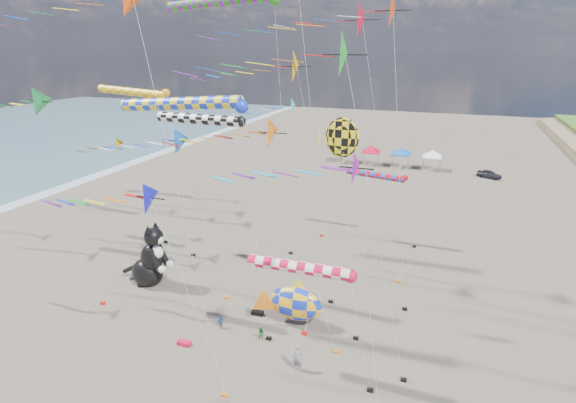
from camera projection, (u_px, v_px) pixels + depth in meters
The scene contains 27 objects.
delta_kite_0 at pixel (117, 149), 44.81m from camera, with size 9.59×1.83×10.75m.
delta_kite_1 at pixel (306, 177), 18.30m from camera, with size 9.18×1.59×15.40m.
delta_kite_2 at pixel (268, 137), 26.60m from camera, with size 10.92×2.05×15.46m.
delta_kite_3 at pixel (372, 13), 28.83m from camera, with size 12.42×2.62×22.81m.
delta_kite_5 at pixel (144, 205), 21.12m from camera, with size 10.12×1.76×13.40m.
delta_kite_6 at pixel (344, 23), 33.59m from camera, with size 17.60×2.85×22.56m.
delta_kite_7 at pixel (295, 68), 34.87m from camera, with size 12.30×2.68×19.18m.
delta_kite_8 at pixel (37, 106), 31.34m from camera, with size 10.46×2.25×16.72m.
delta_kite_10 at pixel (176, 143), 33.21m from camera, with size 10.06×2.21×13.83m.
delta_kite_11 at pixel (292, 109), 44.73m from camera, with size 8.85×1.85×14.59m.
delta_kite_12 at pixel (324, 59), 22.91m from camera, with size 14.89×2.69×20.22m.
windsock_0 at pixel (379, 176), 44.30m from camera, with size 7.39×0.65×7.47m.
windsock_1 at pixel (203, 120), 32.06m from camera, with size 8.42×0.77×14.66m.
windsock_2 at pixel (135, 93), 40.04m from camera, with size 8.94×0.75×15.74m.
windsock_3 at pixel (186, 105), 27.60m from camera, with size 10.06×0.82×16.28m.
windsock_4 at pixel (305, 269), 25.33m from camera, with size 7.76×0.76×7.73m.
windsock_5 at pixel (225, 2), 38.37m from camera, with size 11.68×0.95×23.34m.
angelfish_kite at pixel (339, 139), 29.14m from camera, with size 3.74×3.02×14.93m.
cat_inflatable at pixel (149, 254), 37.41m from camera, with size 4.20×2.10×5.67m, color black, non-canonical shape.
fish_inflatable at pixel (295, 303), 32.27m from camera, with size 5.39×2.74×3.77m.
person_adult at pixel (298, 358), 27.78m from camera, with size 0.68×0.45×1.87m, color gray.
child_green at pixel (261, 334), 30.84m from camera, with size 0.49×0.38×1.01m, color #1C6E2F.
child_blue at pixel (221, 322), 32.15m from camera, with size 0.56×0.23×0.96m, color #2D69AC.
kite_bag_0 at pixel (257, 313), 33.91m from camera, with size 0.90×0.44×0.30m, color black.
kite_bag_2 at pixel (184, 343), 30.44m from camera, with size 0.90×0.44×0.30m, color red.
tent_row at pixel (386, 148), 75.22m from camera, with size 19.20×4.20×3.80m.
parked_car at pixel (489, 174), 69.02m from camera, with size 1.45×3.61×1.23m, color #26262D.
Camera 1 is at (11.40, -15.20, 19.19)m, focal length 28.00 mm.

